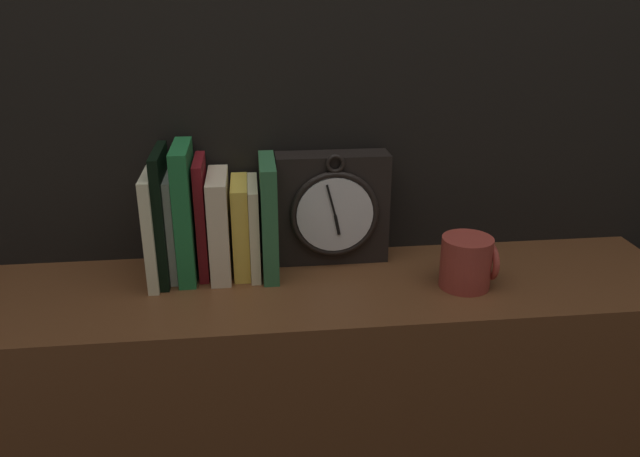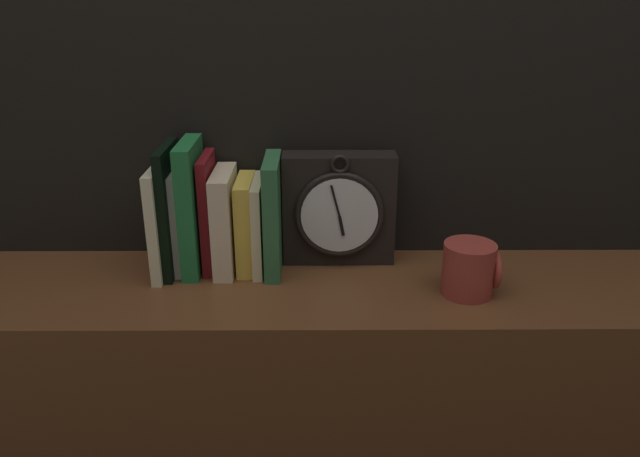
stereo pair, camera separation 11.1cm
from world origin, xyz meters
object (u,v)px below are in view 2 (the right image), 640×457
at_px(clock, 339,209).
at_px(book_slot8_green, 273,215).
at_px(book_slot2_white, 181,219).
at_px(book_slot1_black, 170,209).
at_px(book_slot0_cream, 161,219).
at_px(book_slot4_maroon, 209,212).
at_px(book_slot6_yellow, 246,224).
at_px(book_slot7_cream, 259,225).
at_px(book_slot5_cream, 225,221).
at_px(mug, 470,269).
at_px(book_slot3_green, 192,207).

xyz_separation_m(clock, book_slot8_green, (-0.13, -0.04, 0.00)).
bearing_deg(book_slot2_white, book_slot1_black, -144.62).
bearing_deg(book_slot0_cream, clock, 6.93).
relative_size(book_slot4_maroon, book_slot6_yellow, 1.25).
height_order(book_slot6_yellow, book_slot7_cream, book_slot6_yellow).
distance_m(book_slot2_white, book_slot4_maroon, 0.06).
height_order(clock, book_slot6_yellow, clock).
bearing_deg(book_slot1_black, book_slot4_maroon, 10.31).
bearing_deg(book_slot2_white, book_slot0_cream, -154.33).
bearing_deg(book_slot6_yellow, clock, 8.39).
relative_size(clock, book_slot4_maroon, 1.02).
xyz_separation_m(book_slot2_white, book_slot8_green, (0.18, -0.01, 0.01)).
xyz_separation_m(book_slot0_cream, book_slot5_cream, (0.12, 0.01, -0.01)).
xyz_separation_m(book_slot0_cream, mug, (0.57, -0.10, -0.06)).
bearing_deg(book_slot3_green, book_slot0_cream, -172.31).
height_order(book_slot3_green, book_slot8_green, book_slot3_green).
distance_m(book_slot2_white, book_slot3_green, 0.04).
relative_size(book_slot6_yellow, book_slot8_green, 0.81).
distance_m(book_slot3_green, book_slot7_cream, 0.13).
relative_size(book_slot3_green, mug, 2.55).
height_order(clock, book_slot0_cream, clock).
distance_m(book_slot4_maroon, book_slot5_cream, 0.04).
height_order(book_slot7_cream, mug, book_slot7_cream).
xyz_separation_m(book_slot4_maroon, book_slot5_cream, (0.03, -0.01, -0.01)).
distance_m(book_slot1_black, book_slot6_yellow, 0.15).
bearing_deg(book_slot8_green, book_slot5_cream, 178.31).
distance_m(book_slot1_black, book_slot8_green, 0.19).
bearing_deg(clock, book_slot6_yellow, -171.61).
bearing_deg(clock, book_slot3_green, -173.23).
distance_m(clock, book_slot0_cream, 0.34).
height_order(book_slot4_maroon, book_slot6_yellow, book_slot4_maroon).
bearing_deg(book_slot1_black, book_slot5_cream, 1.46).
distance_m(clock, book_slot2_white, 0.31).
xyz_separation_m(book_slot6_yellow, book_slot7_cream, (0.03, -0.00, -0.00)).
relative_size(book_slot1_black, book_slot4_maroon, 1.10).
distance_m(book_slot4_maroon, book_slot8_green, 0.13).
height_order(book_slot0_cream, mug, book_slot0_cream).
bearing_deg(book_slot5_cream, mug, -13.89).
relative_size(book_slot1_black, book_slot2_white, 1.25).
xyz_separation_m(book_slot1_black, book_slot2_white, (0.02, 0.01, -0.02)).
bearing_deg(book_slot3_green, book_slot6_yellow, 3.85).
xyz_separation_m(book_slot2_white, book_slot4_maroon, (0.05, 0.00, 0.01)).
xyz_separation_m(book_slot4_maroon, book_slot8_green, (0.12, -0.01, -0.00)).
bearing_deg(book_slot6_yellow, book_slot3_green, -176.15).
relative_size(book_slot2_white, book_slot4_maroon, 0.88).
xyz_separation_m(book_slot1_black, book_slot7_cream, (0.17, 0.00, -0.03)).
bearing_deg(clock, book_slot2_white, -175.29).
bearing_deg(clock, book_slot7_cream, -168.62).
relative_size(book_slot7_cream, book_slot8_green, 0.80).
xyz_separation_m(book_slot2_white, book_slot6_yellow, (0.13, -0.00, -0.01)).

